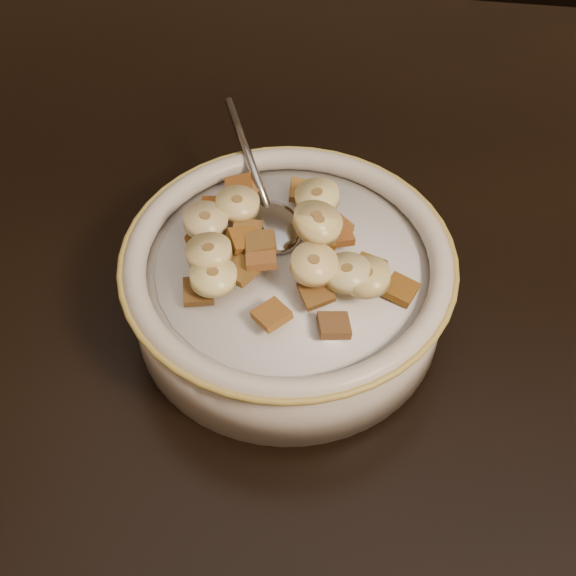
# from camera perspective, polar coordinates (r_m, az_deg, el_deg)

# --- Properties ---
(chair) EXTENTS (0.48, 0.48, 0.88)m
(chair) POSITION_cam_1_polar(r_m,az_deg,el_deg) (1.38, 15.31, 13.76)
(chair) COLOR black
(chair) RESTS_ON floor
(cereal_bowl) EXTENTS (0.22, 0.22, 0.05)m
(cereal_bowl) POSITION_cam_1_polar(r_m,az_deg,el_deg) (0.58, 0.00, -0.21)
(cereal_bowl) COLOR silver
(cereal_bowl) RESTS_ON table
(milk) EXTENTS (0.18, 0.18, 0.00)m
(milk) POSITION_cam_1_polar(r_m,az_deg,el_deg) (0.56, 0.00, 1.54)
(milk) COLOR silver
(milk) RESTS_ON cereal_bowl
(spoon) EXTENTS (0.06, 0.07, 0.01)m
(spoon) POSITION_cam_1_polar(r_m,az_deg,el_deg) (0.58, -1.04, 4.38)
(spoon) COLOR gray
(spoon) RESTS_ON cereal_bowl
(cereal_square_0) EXTENTS (0.03, 0.03, 0.01)m
(cereal_square_0) POSITION_cam_1_polar(r_m,az_deg,el_deg) (0.56, 3.54, 3.84)
(cereal_square_0) COLOR brown
(cereal_square_0) RESTS_ON milk
(cereal_square_1) EXTENTS (0.02, 0.02, 0.01)m
(cereal_square_1) POSITION_cam_1_polar(r_m,az_deg,el_deg) (0.60, 1.11, 6.89)
(cereal_square_1) COLOR #9A642F
(cereal_square_1) RESTS_ON milk
(cereal_square_2) EXTENTS (0.02, 0.02, 0.01)m
(cereal_square_2) POSITION_cam_1_polar(r_m,az_deg,el_deg) (0.57, -6.05, 3.95)
(cereal_square_2) COLOR brown
(cereal_square_2) RESTS_ON milk
(cereal_square_3) EXTENTS (0.03, 0.02, 0.01)m
(cereal_square_3) POSITION_cam_1_polar(r_m,az_deg,el_deg) (0.54, -1.94, 3.22)
(cereal_square_3) COLOR brown
(cereal_square_3) RESTS_ON milk
(cereal_square_4) EXTENTS (0.03, 0.03, 0.01)m
(cereal_square_4) POSITION_cam_1_polar(r_m,az_deg,el_deg) (0.60, -2.99, 6.96)
(cereal_square_4) COLOR olive
(cereal_square_4) RESTS_ON milk
(cereal_square_5) EXTENTS (0.03, 0.03, 0.01)m
(cereal_square_5) POSITION_cam_1_polar(r_m,az_deg,el_deg) (0.54, 2.18, 3.63)
(cereal_square_5) COLOR brown
(cereal_square_5) RESTS_ON milk
(cereal_square_6) EXTENTS (0.02, 0.02, 0.01)m
(cereal_square_6) POSITION_cam_1_polar(r_m,az_deg,el_deg) (0.59, 2.07, 6.32)
(cereal_square_6) COLOR #9C511B
(cereal_square_6) RESTS_ON milk
(cereal_square_7) EXTENTS (0.02, 0.02, 0.01)m
(cereal_square_7) POSITION_cam_1_polar(r_m,az_deg,el_deg) (0.53, -1.93, 2.19)
(cereal_square_7) COLOR #925729
(cereal_square_7) RESTS_ON milk
(cereal_square_8) EXTENTS (0.03, 0.03, 0.01)m
(cereal_square_8) POSITION_cam_1_polar(r_m,az_deg,el_deg) (0.54, 5.69, 1.37)
(cereal_square_8) COLOR brown
(cereal_square_8) RESTS_ON milk
(cereal_square_9) EXTENTS (0.03, 0.03, 0.01)m
(cereal_square_9) POSITION_cam_1_polar(r_m,az_deg,el_deg) (0.52, 2.02, -0.29)
(cereal_square_9) COLOR brown
(cereal_square_9) RESTS_ON milk
(cereal_square_10) EXTENTS (0.02, 0.02, 0.01)m
(cereal_square_10) POSITION_cam_1_polar(r_m,az_deg,el_deg) (0.53, -6.38, -0.22)
(cereal_square_10) COLOR brown
(cereal_square_10) RESTS_ON milk
(cereal_square_11) EXTENTS (0.02, 0.02, 0.01)m
(cereal_square_11) POSITION_cam_1_polar(r_m,az_deg,el_deg) (0.56, -2.94, 4.04)
(cereal_square_11) COLOR brown
(cereal_square_11) RESTS_ON milk
(cereal_square_12) EXTENTS (0.03, 0.03, 0.01)m
(cereal_square_12) POSITION_cam_1_polar(r_m,az_deg,el_deg) (0.54, 8.02, -0.11)
(cereal_square_12) COLOR brown
(cereal_square_12) RESTS_ON milk
(cereal_square_13) EXTENTS (0.03, 0.03, 0.01)m
(cereal_square_13) POSITION_cam_1_polar(r_m,az_deg,el_deg) (0.55, -3.09, 3.42)
(cereal_square_13) COLOR #9D6120
(cereal_square_13) RESTS_ON milk
(cereal_square_14) EXTENTS (0.03, 0.03, 0.01)m
(cereal_square_14) POSITION_cam_1_polar(r_m,az_deg,el_deg) (0.60, -3.48, 7.14)
(cereal_square_14) COLOR brown
(cereal_square_14) RESTS_ON milk
(cereal_square_15) EXTENTS (0.03, 0.03, 0.01)m
(cereal_square_15) POSITION_cam_1_polar(r_m,az_deg,el_deg) (0.51, -1.18, -1.91)
(cereal_square_15) COLOR brown
(cereal_square_15) RESTS_ON milk
(cereal_square_16) EXTENTS (0.03, 0.03, 0.01)m
(cereal_square_16) POSITION_cam_1_polar(r_m,az_deg,el_deg) (0.56, 3.30, 4.41)
(cereal_square_16) COLOR brown
(cereal_square_16) RESTS_ON milk
(cereal_square_17) EXTENTS (0.03, 0.03, 0.01)m
(cereal_square_17) POSITION_cam_1_polar(r_m,az_deg,el_deg) (0.53, -3.34, 1.25)
(cereal_square_17) COLOR brown
(cereal_square_17) RESTS_ON milk
(cereal_square_18) EXTENTS (0.02, 0.02, 0.01)m
(cereal_square_18) POSITION_cam_1_polar(r_m,az_deg,el_deg) (0.55, -4.48, 2.66)
(cereal_square_18) COLOR brown
(cereal_square_18) RESTS_ON milk
(cereal_square_19) EXTENTS (0.02, 0.02, 0.01)m
(cereal_square_19) POSITION_cam_1_polar(r_m,az_deg,el_deg) (0.59, -5.26, 5.69)
(cereal_square_19) COLOR #9C4F19
(cereal_square_19) RESTS_ON milk
(cereal_square_20) EXTENTS (0.03, 0.03, 0.01)m
(cereal_square_20) POSITION_cam_1_polar(r_m,az_deg,el_deg) (0.52, 3.29, -2.67)
(cereal_square_20) COLOR brown
(cereal_square_20) RESTS_ON milk
(banana_slice_0) EXTENTS (0.04, 0.04, 0.01)m
(banana_slice_0) POSITION_cam_1_polar(r_m,az_deg,el_deg) (0.53, -5.33, 0.82)
(banana_slice_0) COLOR #ECDE82
(banana_slice_0) RESTS_ON milk
(banana_slice_1) EXTENTS (0.04, 0.04, 0.01)m
(banana_slice_1) POSITION_cam_1_polar(r_m,az_deg,el_deg) (0.56, -5.88, 4.79)
(banana_slice_1) COLOR beige
(banana_slice_1) RESTS_ON milk
(banana_slice_2) EXTENTS (0.04, 0.04, 0.01)m
(banana_slice_2) POSITION_cam_1_polar(r_m,az_deg,el_deg) (0.56, 2.09, 6.49)
(banana_slice_2) COLOR #FFE8A2
(banana_slice_2) RESTS_ON milk
(banana_slice_3) EXTENTS (0.04, 0.04, 0.01)m
(banana_slice_3) POSITION_cam_1_polar(r_m,az_deg,el_deg) (0.52, 4.19, 1.10)
(banana_slice_3) COLOR beige
(banana_slice_3) RESTS_ON milk
(banana_slice_4) EXTENTS (0.04, 0.04, 0.01)m
(banana_slice_4) POSITION_cam_1_polar(r_m,az_deg,el_deg) (0.52, 5.63, 0.79)
(banana_slice_4) COLOR #D2B67B
(banana_slice_4) RESTS_ON milk
(banana_slice_5) EXTENTS (0.04, 0.04, 0.01)m
(banana_slice_5) POSITION_cam_1_polar(r_m,az_deg,el_deg) (0.53, 2.21, 4.55)
(banana_slice_5) COLOR #D3C286
(banana_slice_5) RESTS_ON milk
(banana_slice_6) EXTENTS (0.04, 0.04, 0.02)m
(banana_slice_6) POSITION_cam_1_polar(r_m,az_deg,el_deg) (0.52, 1.85, 1.70)
(banana_slice_6) COLOR beige
(banana_slice_6) RESTS_ON milk
(banana_slice_7) EXTENTS (0.04, 0.04, 0.01)m
(banana_slice_7) POSITION_cam_1_polar(r_m,az_deg,el_deg) (0.54, -5.65, 2.55)
(banana_slice_7) COLOR #FDF1A8
(banana_slice_7) RESTS_ON milk
(banana_slice_8) EXTENTS (0.04, 0.04, 0.02)m
(banana_slice_8) POSITION_cam_1_polar(r_m,az_deg,el_deg) (0.54, 2.01, 4.88)
(banana_slice_8) COLOR #FEEE81
(banana_slice_8) RESTS_ON milk
(banana_slice_9) EXTENTS (0.04, 0.04, 0.01)m
(banana_slice_9) POSITION_cam_1_polar(r_m,az_deg,el_deg) (0.57, -3.61, 5.98)
(banana_slice_9) COLOR #E8DB8C
(banana_slice_9) RESTS_ON milk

